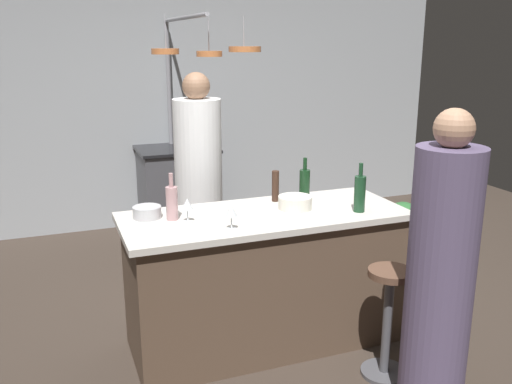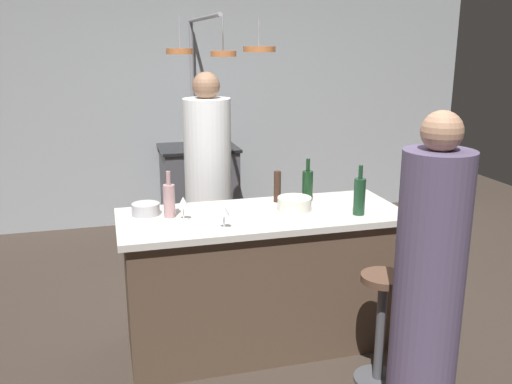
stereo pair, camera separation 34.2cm
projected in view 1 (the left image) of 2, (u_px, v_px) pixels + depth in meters
ground_plane at (264, 341)px, 3.74m from camera, size 9.00×9.00×0.00m
back_wall at (167, 104)px, 5.97m from camera, size 6.40×0.16×2.60m
kitchen_island at (264, 279)px, 3.62m from camera, size 1.80×0.72×0.90m
stove_range at (178, 189)px, 5.83m from camera, size 0.80×0.64×0.89m
chef at (199, 193)px, 4.34m from camera, size 0.37×0.37×1.73m
bar_stool_right at (388, 318)px, 3.27m from camera, size 0.28×0.28×0.68m
guest_right at (440, 279)px, 2.87m from camera, size 0.35×0.35×1.64m
overhead_pot_rack at (193, 74)px, 4.99m from camera, size 0.89×1.53×2.17m
potted_plant at (402, 225)px, 5.16m from camera, size 0.36×0.36×0.52m
pepper_mill at (275, 186)px, 3.74m from camera, size 0.05×0.05×0.21m
wine_bottle_green at (360, 193)px, 3.51m from camera, size 0.07×0.07×0.32m
wine_bottle_red at (305, 183)px, 3.80m from camera, size 0.07×0.07×0.29m
wine_bottle_rose at (172, 202)px, 3.35m from camera, size 0.07×0.07×0.29m
wine_glass_by_chef at (231, 212)px, 3.18m from camera, size 0.07×0.07×0.15m
wine_glass_near_left_guest at (187, 205)px, 3.31m from camera, size 0.07×0.07×0.15m
mixing_bowl_ceramic at (295, 203)px, 3.59m from camera, size 0.22×0.22×0.08m
mixing_bowl_steel at (147, 212)px, 3.40m from camera, size 0.17×0.17×0.07m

